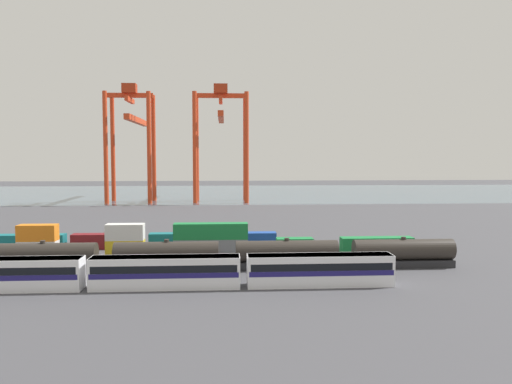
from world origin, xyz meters
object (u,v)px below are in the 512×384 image
at_px(freight_tank_row, 227,255).
at_px(gantry_crane_west, 132,130).
at_px(shipping_container_0, 38,249).
at_px(gantry_crane_central, 221,129).
at_px(shipping_container_9, 107,241).
at_px(passenger_train, 166,271).

xyz_separation_m(freight_tank_row, gantry_crane_west, (-33.33, 111.63, 23.33)).
height_order(shipping_container_0, gantry_crane_west, gantry_crane_west).
bearing_deg(gantry_crane_west, freight_tank_row, -73.38).
distance_m(shipping_container_0, gantry_crane_central, 107.08).
height_order(gantry_crane_west, gantry_crane_central, gantry_crane_central).
bearing_deg(shipping_container_9, shipping_container_0, -144.85).
bearing_deg(passenger_train, shipping_container_9, 116.06).
height_order(shipping_container_9, gantry_crane_central, gantry_crane_central).
bearing_deg(gantry_crane_central, passenger_train, -92.81).
bearing_deg(freight_tank_row, passenger_train, -128.26).
height_order(shipping_container_0, gantry_crane_central, gantry_crane_central).
height_order(freight_tank_row, gantry_crane_central, gantry_crane_central).
bearing_deg(gantry_crane_central, shipping_container_0, -105.97).
height_order(passenger_train, gantry_crane_west, gantry_crane_west).
xyz_separation_m(freight_tank_row, gantry_crane_central, (-1.65, 111.20, 23.76)).
relative_size(freight_tank_row, gantry_crane_central, 1.59).
distance_m(shipping_container_9, gantry_crane_central, 98.63).
bearing_deg(gantry_crane_west, passenger_train, -78.00).
bearing_deg(shipping_container_0, freight_tank_row, -19.94).
bearing_deg(shipping_container_0, gantry_crane_central, 74.03).
relative_size(passenger_train, shipping_container_9, 4.66).
height_order(freight_tank_row, shipping_container_0, freight_tank_row).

